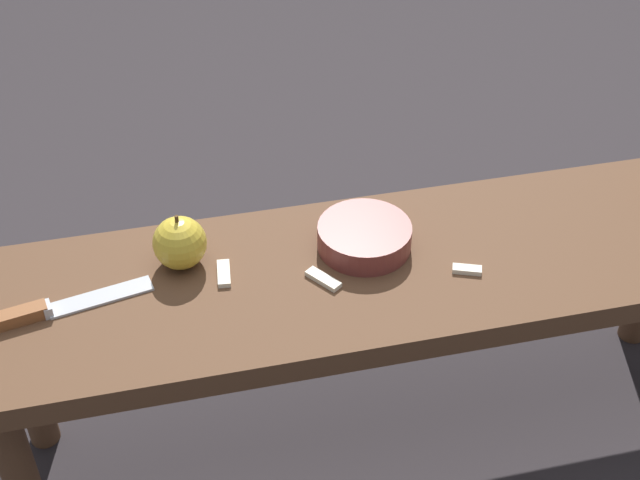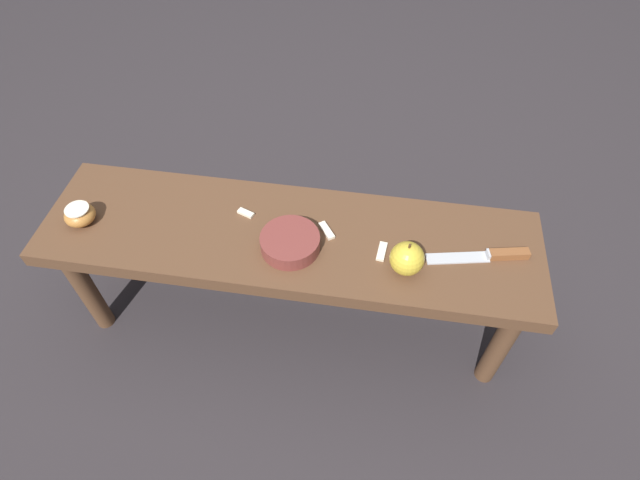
{
  "view_description": "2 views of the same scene",
  "coord_description": "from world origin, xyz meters",
  "px_view_note": "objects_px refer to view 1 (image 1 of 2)",
  "views": [
    {
      "loc": [
        -0.32,
        -0.97,
        1.28
      ],
      "look_at": [
        -0.09,
        0.04,
        0.43
      ],
      "focal_mm": 50.0,
      "sensor_mm": 36.0,
      "label": 1
    },
    {
      "loc": [
        -0.2,
        0.79,
        1.35
      ],
      "look_at": [
        -0.09,
        0.04,
        0.43
      ],
      "focal_mm": 28.0,
      "sensor_mm": 36.0,
      "label": 2
    }
  ],
  "objects_px": {
    "knife": "(40,311)",
    "apple_whole": "(180,243)",
    "wooden_bench": "(379,290)",
    "bowl": "(364,237)"
  },
  "relations": [
    {
      "from": "wooden_bench",
      "to": "apple_whole",
      "type": "bearing_deg",
      "value": 167.18
    },
    {
      "from": "knife",
      "to": "apple_whole",
      "type": "relative_size",
      "value": 2.71
    },
    {
      "from": "wooden_bench",
      "to": "bowl",
      "type": "distance_m",
      "value": 0.09
    },
    {
      "from": "wooden_bench",
      "to": "bowl",
      "type": "height_order",
      "value": "bowl"
    },
    {
      "from": "wooden_bench",
      "to": "apple_whole",
      "type": "xyz_separation_m",
      "value": [
        -0.29,
        0.07,
        0.1
      ]
    },
    {
      "from": "apple_whole",
      "to": "bowl",
      "type": "distance_m",
      "value": 0.28
    },
    {
      "from": "wooden_bench",
      "to": "apple_whole",
      "type": "relative_size",
      "value": 13.8
    },
    {
      "from": "knife",
      "to": "apple_whole",
      "type": "bearing_deg",
      "value": 6.51
    },
    {
      "from": "knife",
      "to": "apple_whole",
      "type": "xyz_separation_m",
      "value": [
        0.21,
        0.07,
        0.03
      ]
    },
    {
      "from": "wooden_bench",
      "to": "bowl",
      "type": "xyz_separation_m",
      "value": [
        -0.01,
        0.04,
        0.08
      ]
    }
  ]
}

